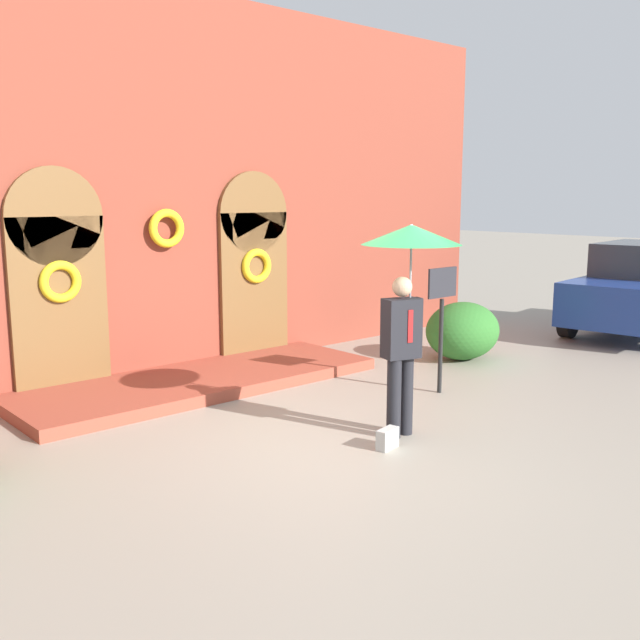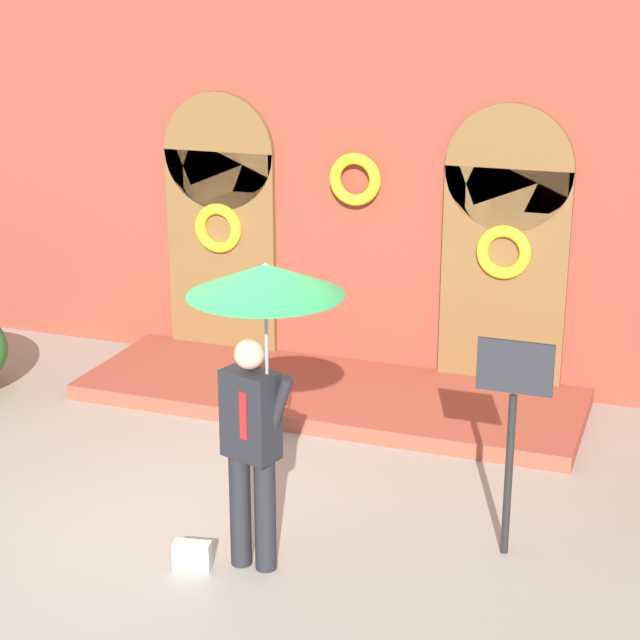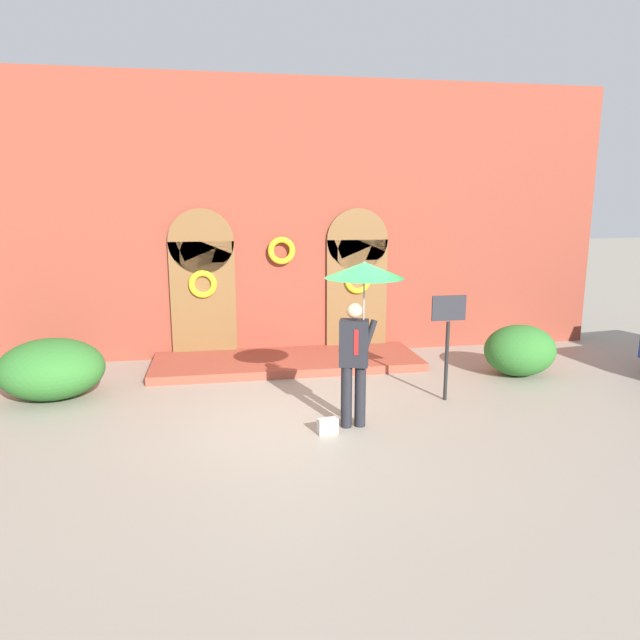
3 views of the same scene
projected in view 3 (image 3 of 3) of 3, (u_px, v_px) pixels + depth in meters
ground_plane at (312, 423)px, 8.32m from camera, size 80.00×80.00×0.00m
building_facade at (280, 226)px, 11.79m from camera, size 14.00×2.30×5.60m
person_with_umbrella at (362, 295)px, 7.82m from camera, size 1.10×1.10×2.36m
handbag at (328, 426)px, 7.91m from camera, size 0.30×0.17×0.22m
sign_post at (448, 330)px, 9.06m from camera, size 0.56×0.06×1.72m
shrub_left at (51, 369)px, 9.28m from camera, size 1.67×1.42×0.99m
shrub_right at (520, 350)px, 10.54m from camera, size 1.33×1.11×0.95m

